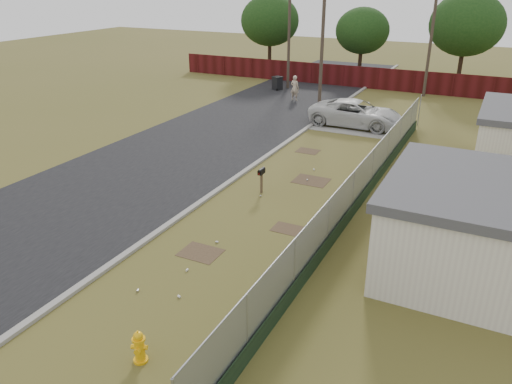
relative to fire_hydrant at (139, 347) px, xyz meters
The scene contains 12 objects.
ground 10.23m from the fire_hydrant, 94.02° to the left, with size 120.00×120.00×0.00m, color brown.
street 19.72m from the fire_hydrant, 112.27° to the left, with size 15.10×60.00×0.12m.
chainlink_fence 11.48m from the fire_hydrant, 77.91° to the left, with size 0.10×27.06×2.02m.
privacy_fence 35.83m from the fire_hydrant, 100.80° to the left, with size 30.00×0.12×1.80m, color #480F11.
utility_poles 31.46m from the fire_hydrant, 98.08° to the left, with size 12.60×8.24×9.00m.
horizon_trees 34.01m from the fire_hydrant, 89.79° to the left, with size 33.32×31.94×7.78m.
fire_hydrant is the anchor object (origin of this frame).
mailbox 11.04m from the fire_hydrant, 99.92° to the left, with size 0.18×0.50×1.17m.
pickup_truck 23.30m from the fire_hydrant, 92.89° to the left, with size 2.73×5.93×1.65m, color silver.
pedestrian 29.19m from the fire_hydrant, 104.80° to the left, with size 0.70×0.46×1.91m, color tan.
trash_bin 32.83m from the fire_hydrant, 108.19° to the left, with size 0.96×1.03×1.12m.
scattered_litter 7.91m from the fire_hydrant, 96.62° to the left, with size 3.21×12.32×0.07m.
Camera 1 is at (7.66, -17.67, 8.87)m, focal length 35.00 mm.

